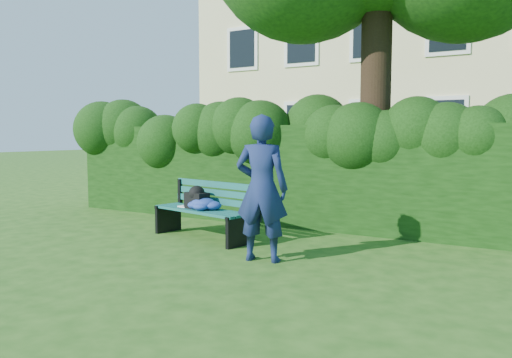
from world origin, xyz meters
The scene contains 5 objects.
ground centered at (0.00, 0.00, 0.00)m, with size 80.00×80.00×0.00m, color #235016.
apartment_building centered at (0.00, 13.99, 6.00)m, with size 16.00×8.08×12.00m.
hedge centered at (0.00, 2.20, 0.90)m, with size 10.00×1.00×1.80m.
park_bench centered at (-0.78, 0.27, 0.50)m, with size 1.85×0.93×0.89m.
man_reading centered at (0.72, -0.50, 0.94)m, with size 0.69×0.45×1.89m, color #16224E.
Camera 1 is at (3.84, -6.05, 1.63)m, focal length 35.00 mm.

